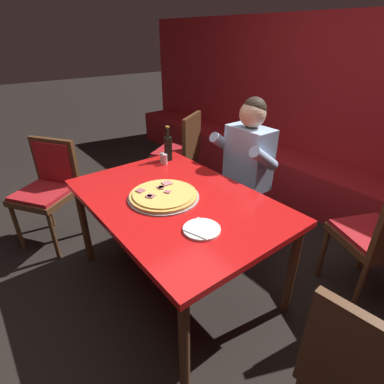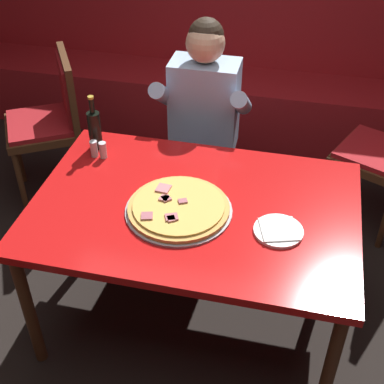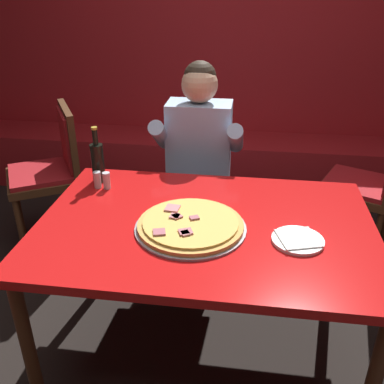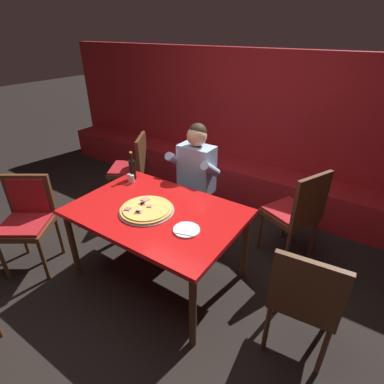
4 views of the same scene
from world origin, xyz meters
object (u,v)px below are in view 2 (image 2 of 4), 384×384
object	(u,v)px
shaker_black_pepper	(103,151)
dining_chair_near_right	(52,116)
shaker_red_pepper_flakes	(94,149)
plate_white_paper	(278,231)
pizza	(178,208)
diner_seated_blue_shirt	(201,124)
main_dining_table	(194,217)
beer_bottle	(95,129)

from	to	relation	value
shaker_black_pepper	dining_chair_near_right	size ratio (longest dim) A/B	0.09
shaker_red_pepper_flakes	shaker_black_pepper	bearing A→B (deg)	-2.11
plate_white_paper	shaker_red_pepper_flakes	world-z (taller)	shaker_red_pepper_flakes
pizza	plate_white_paper	xyz separation A→B (m)	(0.44, -0.04, -0.01)
pizza	diner_seated_blue_shirt	world-z (taller)	diner_seated_blue_shirt
main_dining_table	plate_white_paper	bearing A→B (deg)	-14.26
shaker_red_pepper_flakes	diner_seated_blue_shirt	size ratio (longest dim) A/B	0.07
pizza	plate_white_paper	size ratio (longest dim) A/B	2.25
shaker_black_pepper	shaker_red_pepper_flakes	bearing A→B (deg)	177.89
main_dining_table	pizza	bearing A→B (deg)	-134.25
pizza	beer_bottle	bearing A→B (deg)	142.99
main_dining_table	dining_chair_near_right	distance (m)	1.39
main_dining_table	plate_white_paper	xyz separation A→B (m)	(0.38, -0.10, 0.08)
dining_chair_near_right	plate_white_paper	bearing A→B (deg)	-32.47
shaker_black_pepper	dining_chair_near_right	distance (m)	0.84
main_dining_table	pizza	world-z (taller)	pizza
main_dining_table	shaker_black_pepper	bearing A→B (deg)	153.25
main_dining_table	diner_seated_blue_shirt	bearing A→B (deg)	99.91
main_dining_table	beer_bottle	distance (m)	0.71
main_dining_table	shaker_red_pepper_flakes	bearing A→B (deg)	155.07
pizza	diner_seated_blue_shirt	xyz separation A→B (m)	(-0.07, 0.81, -0.05)
plate_white_paper	shaker_red_pepper_flakes	size ratio (longest dim) A/B	2.44
shaker_red_pepper_flakes	shaker_black_pepper	size ratio (longest dim) A/B	1.00
pizza	shaker_red_pepper_flakes	size ratio (longest dim) A/B	5.49
shaker_red_pepper_flakes	dining_chair_near_right	distance (m)	0.81
dining_chair_near_right	shaker_red_pepper_flakes	bearing A→B (deg)	-47.79
beer_bottle	dining_chair_near_right	size ratio (longest dim) A/B	0.30
diner_seated_blue_shirt	plate_white_paper	bearing A→B (deg)	-58.84
main_dining_table	beer_bottle	size ratio (longest dim) A/B	4.98
main_dining_table	shaker_black_pepper	world-z (taller)	shaker_black_pepper
shaker_red_pepper_flakes	shaker_black_pepper	world-z (taller)	same
diner_seated_blue_shirt	beer_bottle	bearing A→B (deg)	-138.29
pizza	dining_chair_near_right	size ratio (longest dim) A/B	0.49
pizza	plate_white_paper	world-z (taller)	pizza
shaker_red_pepper_flakes	diner_seated_blue_shirt	bearing A→B (deg)	47.80
diner_seated_blue_shirt	dining_chair_near_right	world-z (taller)	diner_seated_blue_shirt
main_dining_table	dining_chair_near_right	world-z (taller)	dining_chair_near_right
pizza	shaker_black_pepper	size ratio (longest dim) A/B	5.49
pizza	dining_chair_near_right	world-z (taller)	dining_chair_near_right
shaker_red_pepper_flakes	diner_seated_blue_shirt	world-z (taller)	diner_seated_blue_shirt
pizza	main_dining_table	bearing A→B (deg)	45.75
plate_white_paper	beer_bottle	size ratio (longest dim) A/B	0.72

